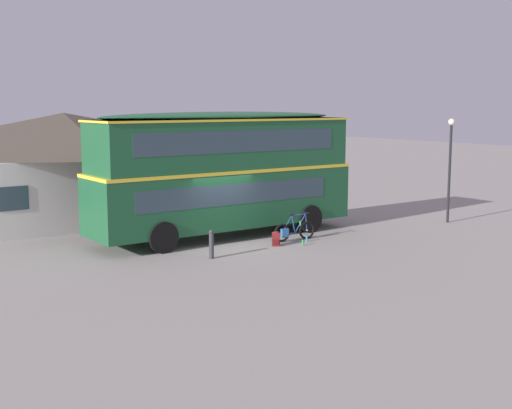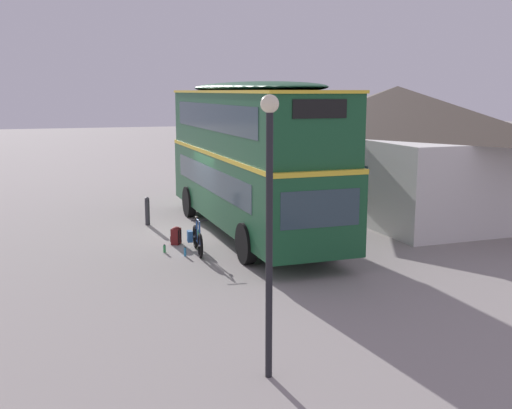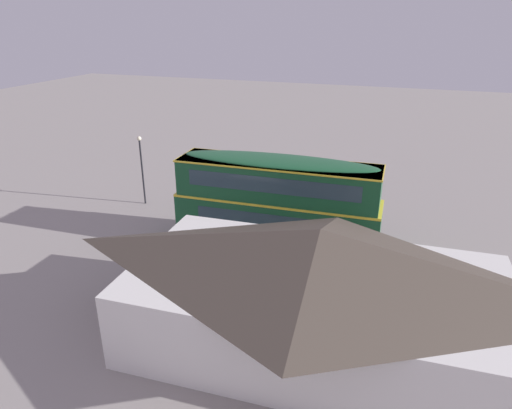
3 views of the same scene
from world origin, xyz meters
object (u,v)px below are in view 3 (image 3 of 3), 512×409
backpack_on_ground (278,219)px  water_bottle_green_metal (267,216)px  touring_bicycle (258,217)px  double_decker_bus (277,197)px  water_bottle_blue_sports (255,218)px  street_lamp (142,163)px  kerb_bollard (329,219)px

backpack_on_ground → water_bottle_green_metal: (0.85, -0.48, -0.17)m
touring_bicycle → backpack_on_ground: (-1.08, -0.40, -0.10)m
double_decker_bus → water_bottle_blue_sports: (2.08, -2.48, -2.52)m
touring_bicycle → street_lamp: street_lamp is taller
touring_bicycle → street_lamp: 8.32m
touring_bicycle → water_bottle_blue_sports: touring_bicycle is taller
double_decker_bus → water_bottle_green_metal: double_decker_bus is taller
water_bottle_green_metal → kerb_bollard: kerb_bollard is taller
double_decker_bus → touring_bicycle: bearing=-49.9°
touring_bicycle → backpack_on_ground: size_ratio=3.33×
touring_bicycle → water_bottle_blue_sports: bearing=-50.9°
kerb_bollard → water_bottle_blue_sports: bearing=6.0°
water_bottle_green_metal → street_lamp: 8.61m
backpack_on_ground → street_lamp: street_lamp is taller
water_bottle_blue_sports → kerb_bollard: (-4.35, -0.46, 0.37)m
water_bottle_blue_sports → street_lamp: size_ratio=0.06×
backpack_on_ground → water_bottle_blue_sports: 1.41m
water_bottle_green_metal → backpack_on_ground: bearing=150.4°
water_bottle_blue_sports → double_decker_bus: bearing=130.0°
double_decker_bus → water_bottle_green_metal: 4.19m
water_bottle_blue_sports → backpack_on_ground: bearing=-180.0°
backpack_on_ground → double_decker_bus: bearing=105.2°
touring_bicycle → kerb_bollard: (-4.03, -0.86, 0.12)m
backpack_on_ground → street_lamp: bearing=-0.7°
touring_bicycle → kerb_bollard: size_ratio=1.83×
water_bottle_blue_sports → water_bottle_green_metal: bearing=-138.8°
double_decker_bus → kerb_bollard: (-2.27, -2.94, -2.15)m
water_bottle_blue_sports → water_bottle_green_metal: size_ratio=1.12×
water_bottle_blue_sports → kerb_bollard: bearing=-174.0°
double_decker_bus → water_bottle_green_metal: (1.53, -2.97, -2.54)m
water_bottle_green_metal → water_bottle_blue_sports: bearing=41.2°
water_bottle_green_metal → kerb_bollard: (-3.80, 0.03, 0.39)m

